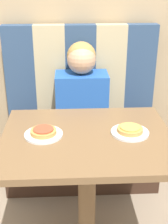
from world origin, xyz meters
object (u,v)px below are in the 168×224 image
object	(u,v)px
plate_right	(130,132)
pizza_left	(43,131)
person	(82,86)
pizza_right	(130,129)
plate_left	(44,135)

from	to	relation	value
plate_right	pizza_left	world-z (taller)	pizza_left
person	pizza_right	bearing A→B (deg)	-70.38
pizza_left	pizza_right	bearing A→B (deg)	0.00
plate_left	plate_right	bearing A→B (deg)	0.00
plate_right	pizza_right	xyz separation A→B (m)	(0.00, 0.00, 0.02)
pizza_left	plate_left	bearing A→B (deg)	-7.13
plate_right	pizza_right	bearing A→B (deg)	7.13
plate_left	plate_right	world-z (taller)	same
plate_right	plate_left	bearing A→B (deg)	180.00
pizza_left	pizza_right	distance (m)	0.46
pizza_right	person	bearing A→B (deg)	109.62
plate_left	pizza_right	size ratio (longest dim) A/B	1.48
person	pizza_right	distance (m)	0.68
plate_left	pizza_left	xyz separation A→B (m)	(-0.00, 0.00, 0.02)
plate_left	plate_right	size ratio (longest dim) A/B	1.00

